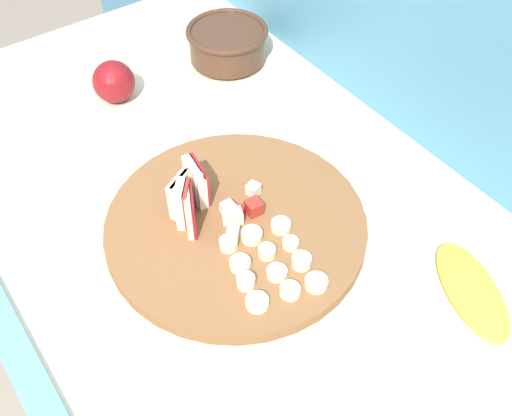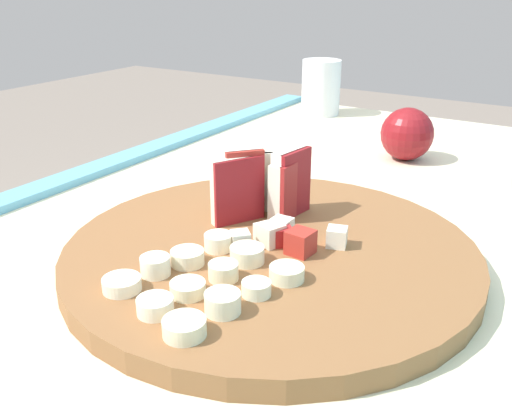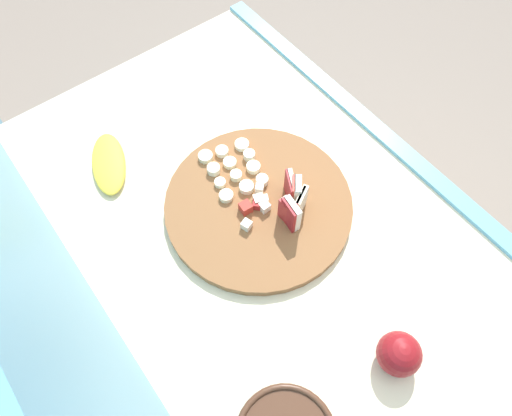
{
  "view_description": "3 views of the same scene",
  "coord_description": "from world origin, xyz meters",
  "px_view_note": "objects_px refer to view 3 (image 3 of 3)",
  "views": [
    {
      "loc": [
        0.51,
        -0.29,
        1.51
      ],
      "look_at": [
        0.09,
        0.01,
        0.94
      ],
      "focal_mm": 41.87,
      "sensor_mm": 36.0,
      "label": 1
    },
    {
      "loc": [
        0.45,
        0.23,
        1.11
      ],
      "look_at": [
        0.09,
        0.0,
        0.93
      ],
      "focal_mm": 40.28,
      "sensor_mm": 36.0,
      "label": 2
    },
    {
      "loc": [
        -0.29,
        0.27,
        1.65
      ],
      "look_at": [
        0.04,
        0.02,
        0.92
      ],
      "focal_mm": 32.48,
      "sensor_mm": 36.0,
      "label": 3
    }
  ],
  "objects_px": {
    "cutting_board": "(259,204)",
    "apple_wedge_fan": "(293,202)",
    "whole_apple": "(400,353)",
    "banana_peel": "(109,163)",
    "banana_slice_rows": "(234,169)",
    "apple_dice_pile": "(256,205)"
  },
  "relations": [
    {
      "from": "cutting_board",
      "to": "banana_peel",
      "type": "xyz_separation_m",
      "value": [
        0.26,
        0.18,
        0.0
      ]
    },
    {
      "from": "apple_wedge_fan",
      "to": "banana_peel",
      "type": "height_order",
      "value": "apple_wedge_fan"
    },
    {
      "from": "apple_wedge_fan",
      "to": "whole_apple",
      "type": "height_order",
      "value": "apple_wedge_fan"
    },
    {
      "from": "cutting_board",
      "to": "apple_wedge_fan",
      "type": "distance_m",
      "value": 0.08
    },
    {
      "from": "cutting_board",
      "to": "banana_slice_rows",
      "type": "xyz_separation_m",
      "value": [
        0.09,
        -0.0,
        0.02
      ]
    },
    {
      "from": "cutting_board",
      "to": "banana_slice_rows",
      "type": "height_order",
      "value": "banana_slice_rows"
    },
    {
      "from": "apple_wedge_fan",
      "to": "cutting_board",
      "type": "bearing_deg",
      "value": 34.8
    },
    {
      "from": "whole_apple",
      "to": "banana_peel",
      "type": "bearing_deg",
      "value": 16.43
    },
    {
      "from": "banana_slice_rows",
      "to": "cutting_board",
      "type": "bearing_deg",
      "value": 176.85
    },
    {
      "from": "apple_wedge_fan",
      "to": "banana_slice_rows",
      "type": "height_order",
      "value": "apple_wedge_fan"
    },
    {
      "from": "banana_slice_rows",
      "to": "apple_wedge_fan",
      "type": "bearing_deg",
      "value": -167.18
    },
    {
      "from": "apple_dice_pile",
      "to": "whole_apple",
      "type": "relative_size",
      "value": 1.26
    },
    {
      "from": "banana_slice_rows",
      "to": "banana_peel",
      "type": "distance_m",
      "value": 0.26
    },
    {
      "from": "apple_dice_pile",
      "to": "whole_apple",
      "type": "xyz_separation_m",
      "value": [
        -0.36,
        -0.01,
        0.01
      ]
    },
    {
      "from": "apple_wedge_fan",
      "to": "whole_apple",
      "type": "relative_size",
      "value": 1.25
    },
    {
      "from": "cutting_board",
      "to": "apple_dice_pile",
      "type": "distance_m",
      "value": 0.02
    },
    {
      "from": "apple_dice_pile",
      "to": "apple_wedge_fan",
      "type": "bearing_deg",
      "value": -133.83
    },
    {
      "from": "apple_wedge_fan",
      "to": "whole_apple",
      "type": "xyz_separation_m",
      "value": [
        -0.31,
        0.04,
        -0.01
      ]
    },
    {
      "from": "apple_dice_pile",
      "to": "whole_apple",
      "type": "bearing_deg",
      "value": -177.91
    },
    {
      "from": "banana_slice_rows",
      "to": "whole_apple",
      "type": "height_order",
      "value": "whole_apple"
    },
    {
      "from": "apple_wedge_fan",
      "to": "banana_slice_rows",
      "type": "distance_m",
      "value": 0.15
    },
    {
      "from": "cutting_board",
      "to": "apple_wedge_fan",
      "type": "xyz_separation_m",
      "value": [
        -0.05,
        -0.04,
        0.04
      ]
    }
  ]
}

